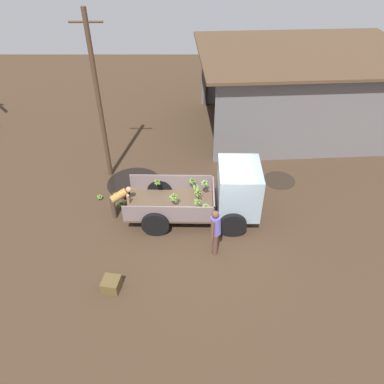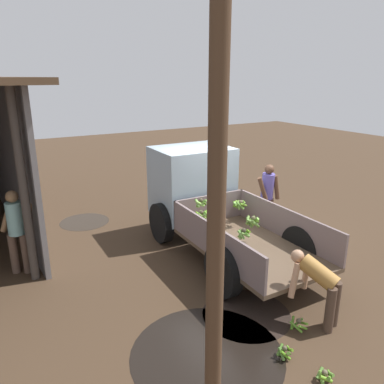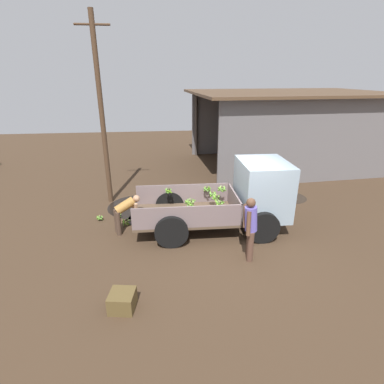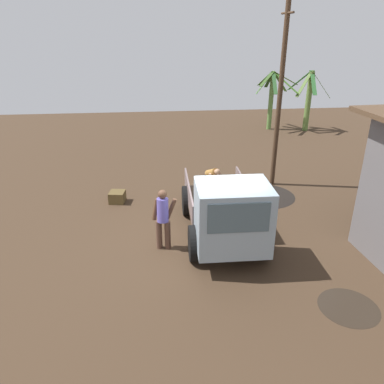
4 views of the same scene
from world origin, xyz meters
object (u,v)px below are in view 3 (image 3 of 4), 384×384
at_px(cargo_truck, 246,195).
at_px(banana_bunch_on_ground_0, 126,222).
at_px(wooden_crate_0, 122,301).
at_px(banana_bunch_on_ground_1, 100,218).
at_px(utility_pole, 102,113).
at_px(person_bystander_near_shed, 229,164).
at_px(person_foreground_visitor, 250,226).
at_px(person_worker_loading, 125,211).
at_px(banana_bunch_on_ground_2, 118,215).

xyz_separation_m(cargo_truck, banana_bunch_on_ground_0, (-3.69, 0.54, -0.96)).
bearing_deg(wooden_crate_0, banana_bunch_on_ground_1, 105.58).
xyz_separation_m(utility_pole, wooden_crate_0, (1.02, -5.74, -3.07)).
xyz_separation_m(person_bystander_near_shed, wooden_crate_0, (-3.81, -7.08, -0.75)).
distance_m(person_bystander_near_shed, banana_bunch_on_ground_1, 5.83).
distance_m(cargo_truck, utility_pole, 5.58).
bearing_deg(cargo_truck, person_foreground_visitor, -101.41).
xyz_separation_m(person_worker_loading, wooden_crate_0, (0.22, -3.28, -0.50)).
bearing_deg(person_worker_loading, cargo_truck, -22.34).
xyz_separation_m(person_bystander_near_shed, banana_bunch_on_ground_2, (-4.38, -2.82, -0.83)).
height_order(utility_pole, banana_bunch_on_ground_1, utility_pole).
xyz_separation_m(person_foreground_visitor, person_worker_loading, (-3.28, 1.80, -0.24)).
xyz_separation_m(person_foreground_visitor, banana_bunch_on_ground_0, (-3.32, 2.20, -0.80)).
height_order(banana_bunch_on_ground_1, wooden_crate_0, wooden_crate_0).
relative_size(person_worker_loading, banana_bunch_on_ground_0, 3.89).
bearing_deg(person_bystander_near_shed, banana_bunch_on_ground_0, -112.61).
xyz_separation_m(cargo_truck, banana_bunch_on_ground_2, (-4.00, 1.11, -0.99)).
distance_m(utility_pole, banana_bunch_on_ground_2, 3.51).
bearing_deg(banana_bunch_on_ground_0, cargo_truck, -8.27).
bearing_deg(banana_bunch_on_ground_1, wooden_crate_0, -74.42).
bearing_deg(cargo_truck, person_bystander_near_shed, 85.41).
height_order(utility_pole, banana_bunch_on_ground_0, utility_pole).
xyz_separation_m(person_foreground_visitor, wooden_crate_0, (-3.06, -1.48, -0.75)).
height_order(cargo_truck, banana_bunch_on_ground_2, cargo_truck).
bearing_deg(banana_bunch_on_ground_0, wooden_crate_0, -85.99).
bearing_deg(banana_bunch_on_ground_1, cargo_truck, -12.02).
distance_m(cargo_truck, wooden_crate_0, 4.74).
height_order(utility_pole, person_foreground_visitor, utility_pole).
xyz_separation_m(person_worker_loading, banana_bunch_on_ground_2, (-0.36, 0.99, -0.59)).
relative_size(person_bystander_near_shed, banana_bunch_on_ground_0, 5.82).
distance_m(person_bystander_near_shed, wooden_crate_0, 8.08).
distance_m(person_worker_loading, banana_bunch_on_ground_2, 1.20).
xyz_separation_m(person_worker_loading, person_bystander_near_shed, (4.03, 3.80, 0.24)).
relative_size(banana_bunch_on_ground_1, banana_bunch_on_ground_2, 1.01).
height_order(person_foreground_visitor, wooden_crate_0, person_foreground_visitor).
distance_m(person_worker_loading, person_bystander_near_shed, 5.55).
relative_size(utility_pole, banana_bunch_on_ground_2, 28.07).
xyz_separation_m(cargo_truck, wooden_crate_0, (-3.43, -3.15, -0.91)).
bearing_deg(person_foreground_visitor, banana_bunch_on_ground_2, -25.94).
relative_size(cargo_truck, banana_bunch_on_ground_1, 20.01).
relative_size(banana_bunch_on_ground_0, banana_bunch_on_ground_2, 1.28).
relative_size(cargo_truck, utility_pole, 0.72).
relative_size(person_foreground_visitor, person_bystander_near_shed, 1.00).
relative_size(cargo_truck, wooden_crate_0, 9.11).
bearing_deg(wooden_crate_0, person_bystander_near_shed, 61.71).
distance_m(banana_bunch_on_ground_0, wooden_crate_0, 3.69).
bearing_deg(person_worker_loading, banana_bunch_on_ground_2, 89.50).
relative_size(utility_pole, person_bystander_near_shed, 3.78).
xyz_separation_m(utility_pole, person_worker_loading, (0.80, -2.46, -2.56)).
height_order(person_foreground_visitor, banana_bunch_on_ground_0, person_foreground_visitor).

